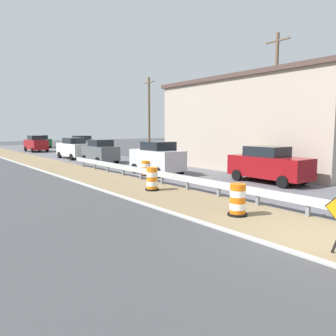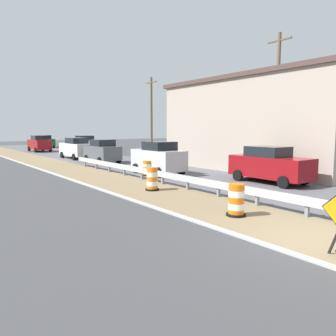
# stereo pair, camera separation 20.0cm
# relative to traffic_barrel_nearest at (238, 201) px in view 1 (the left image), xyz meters

# --- Properties ---
(ground_plane) EXTENTS (160.00, 160.00, 0.00)m
(ground_plane) POSITION_rel_traffic_barrel_nearest_xyz_m (-0.34, -2.97, -0.51)
(ground_plane) COLOR #3D3D3F
(median_dirt_strip) EXTENTS (3.54, 120.00, 0.01)m
(median_dirt_strip) POSITION_rel_traffic_barrel_nearest_xyz_m (0.23, -2.97, -0.50)
(median_dirt_strip) COLOR #7F6B4C
(median_dirt_strip) RESTS_ON ground
(curb_near_edge) EXTENTS (0.20, 120.00, 0.11)m
(curb_near_edge) POSITION_rel_traffic_barrel_nearest_xyz_m (-1.64, -2.97, -0.50)
(curb_near_edge) COLOR #ADADA8
(curb_near_edge) RESTS_ON ground
(traffic_barrel_nearest) EXTENTS (0.68, 0.68, 1.12)m
(traffic_barrel_nearest) POSITION_rel_traffic_barrel_nearest_xyz_m (0.00, 0.00, 0.00)
(traffic_barrel_nearest) COLOR orange
(traffic_barrel_nearest) RESTS_ON ground
(traffic_barrel_close) EXTENTS (0.67, 0.67, 1.13)m
(traffic_barrel_close) POSITION_rel_traffic_barrel_nearest_xyz_m (0.36, 5.67, 0.01)
(traffic_barrel_close) COLOR orange
(traffic_barrel_close) RESTS_ON ground
(traffic_barrel_mid) EXTENTS (0.72, 0.72, 0.96)m
(traffic_barrel_mid) POSITION_rel_traffic_barrel_nearest_xyz_m (2.97, 10.05, -0.08)
(traffic_barrel_mid) COLOR orange
(traffic_barrel_mid) RESTS_ON ground
(car_lead_near_lane) EXTENTS (2.12, 4.50, 2.12)m
(car_lead_near_lane) POSITION_rel_traffic_barrel_nearest_xyz_m (3.92, 37.14, 0.55)
(car_lead_near_lane) COLOR maroon
(car_lead_near_lane) RESTS_ON ground
(car_trailing_near_lane) EXTENTS (2.09, 4.63, 2.02)m
(car_trailing_near_lane) POSITION_rel_traffic_barrel_nearest_xyz_m (6.83, 3.60, 0.51)
(car_trailing_near_lane) COLOR maroon
(car_trailing_near_lane) RESTS_ON ground
(car_lead_far_lane) EXTENTS (1.99, 4.81, 2.10)m
(car_lead_far_lane) POSITION_rel_traffic_barrel_nearest_xyz_m (3.90, 24.39, 0.54)
(car_lead_far_lane) COLOR silver
(car_lead_far_lane) RESTS_ON ground
(car_mid_far_lane) EXTENTS (2.09, 4.82, 1.96)m
(car_mid_far_lane) POSITION_rel_traffic_barrel_nearest_xyz_m (7.30, 46.26, 0.48)
(car_mid_far_lane) COLOR #195128
(car_mid_far_lane) RESTS_ON ground
(car_trailing_far_lane) EXTENTS (2.01, 4.14, 2.16)m
(car_trailing_far_lane) POSITION_rel_traffic_barrel_nearest_xyz_m (3.94, 10.21, 0.57)
(car_trailing_far_lane) COLOR silver
(car_trailing_far_lane) RESTS_ON ground
(car_distant_a) EXTENTS (2.10, 4.19, 2.18)m
(car_distant_a) POSITION_rel_traffic_barrel_nearest_xyz_m (7.04, 29.50, 0.58)
(car_distant_a) COLOR silver
(car_distant_a) RESTS_ON ground
(car_distant_b) EXTENTS (2.01, 4.30, 2.05)m
(car_distant_b) POSITION_rel_traffic_barrel_nearest_xyz_m (4.20, 19.13, 0.52)
(car_distant_b) COLOR #4C5156
(car_distant_b) RESTS_ON ground
(roadside_shop_near) EXTENTS (8.83, 15.03, 6.67)m
(roadside_shop_near) POSITION_rel_traffic_barrel_nearest_xyz_m (12.71, 8.10, 2.84)
(roadside_shop_near) COLOR #AD9E8E
(roadside_shop_near) RESTS_ON ground
(utility_pole_near) EXTENTS (0.24, 1.80, 9.28)m
(utility_pole_near) POSITION_rel_traffic_barrel_nearest_xyz_m (10.82, 6.06, 4.29)
(utility_pole_near) COLOR brown
(utility_pole_near) RESTS_ON ground
(utility_pole_mid) EXTENTS (0.24, 1.80, 8.12)m
(utility_pole_mid) POSITION_rel_traffic_barrel_nearest_xyz_m (10.43, 20.56, 3.71)
(utility_pole_mid) COLOR brown
(utility_pole_mid) RESTS_ON ground
(bush_roadside) EXTENTS (3.41, 3.41, 1.89)m
(bush_roadside) POSITION_rel_traffic_barrel_nearest_xyz_m (9.27, 5.55, 0.44)
(bush_roadside) COLOR #337533
(bush_roadside) RESTS_ON ground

